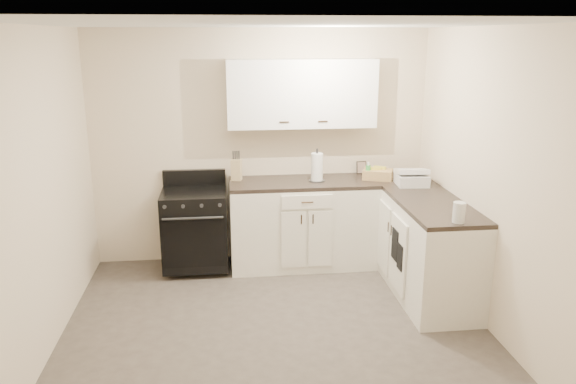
{
  "coord_description": "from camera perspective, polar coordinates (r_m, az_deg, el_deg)",
  "views": [
    {
      "loc": [
        -0.4,
        -4.18,
        2.42
      ],
      "look_at": [
        0.19,
        0.85,
        1.01
      ],
      "focal_mm": 35.0,
      "sensor_mm": 36.0,
      "label": 1
    }
  ],
  "objects": [
    {
      "name": "oven_mitt_near",
      "position": [
        5.26,
        11.34,
        -6.51
      ],
      "size": [
        0.02,
        0.14,
        0.24
      ],
      "primitive_type": "cube",
      "color": "black",
      "rests_on": "base_cabinets_right"
    },
    {
      "name": "wicker_basket",
      "position": [
        6.07,
        9.09,
        1.78
      ],
      "size": [
        0.36,
        0.3,
        0.1
      ],
      "primitive_type": "cube",
      "rotation": [
        0.0,
        0.0,
        -0.36
      ],
      "color": "tan",
      "rests_on": "countertop_right"
    },
    {
      "name": "oven_mitt_far",
      "position": [
        5.38,
        10.85,
        -5.27
      ],
      "size": [
        0.02,
        0.17,
        0.29
      ],
      "primitive_type": "cube",
      "color": "black",
      "rests_on": "base_cabinets_right"
    },
    {
      "name": "wall_back",
      "position": [
        6.11,
        -2.81,
        4.54
      ],
      "size": [
        3.6,
        0.0,
        3.6
      ],
      "primitive_type": "plane",
      "rotation": [
        1.57,
        0.0,
        0.0
      ],
      "color": "beige",
      "rests_on": "ground"
    },
    {
      "name": "stove",
      "position": [
        5.99,
        -9.42,
        -3.71
      ],
      "size": [
        0.67,
        0.57,
        0.81
      ],
      "primitive_type": "cube",
      "color": "black",
      "rests_on": "floor"
    },
    {
      "name": "countertop_right",
      "position": [
        5.58,
        13.49,
        -0.43
      ],
      "size": [
        0.6,
        1.9,
        0.04
      ],
      "primitive_type": "cube",
      "color": "black",
      "rests_on": "base_cabinets_right"
    },
    {
      "name": "paper_towel",
      "position": [
        5.89,
        2.96,
        2.53
      ],
      "size": [
        0.16,
        0.16,
        0.3
      ],
      "primitive_type": "cylinder",
      "rotation": [
        0.0,
        0.0,
        -0.37
      ],
      "color": "white",
      "rests_on": "countertop_back"
    },
    {
      "name": "knife_block",
      "position": [
        5.96,
        -5.26,
        2.27
      ],
      "size": [
        0.12,
        0.11,
        0.23
      ],
      "primitive_type": "cube",
      "rotation": [
        0.0,
        0.0,
        -0.25
      ],
      "color": "#D5B983",
      "rests_on": "countertop_back"
    },
    {
      "name": "picture_frame",
      "position": [
        6.29,
        7.46,
        2.5
      ],
      "size": [
        0.11,
        0.05,
        0.14
      ],
      "primitive_type": "cube",
      "rotation": [
        -0.14,
        0.0,
        0.13
      ],
      "color": "black",
      "rests_on": "countertop_back"
    },
    {
      "name": "upper_cabinets",
      "position": [
        5.92,
        1.39,
        9.97
      ],
      "size": [
        1.55,
        0.3,
        0.7
      ],
      "primitive_type": "cube",
      "color": "white",
      "rests_on": "wall_back"
    },
    {
      "name": "soap_bottle",
      "position": [
        6.02,
        8.13,
        1.99
      ],
      "size": [
        0.07,
        0.07,
        0.16
      ],
      "primitive_type": "cylinder",
      "rotation": [
        0.0,
        0.0,
        0.29
      ],
      "color": "green",
      "rests_on": "countertop_back"
    },
    {
      "name": "countertop_grill",
      "position": [
        5.89,
        12.46,
        1.24
      ],
      "size": [
        0.33,
        0.31,
        0.11
      ],
      "primitive_type": "cube",
      "rotation": [
        0.0,
        0.0,
        -0.07
      ],
      "color": "white",
      "rests_on": "countertop_right"
    },
    {
      "name": "base_cabinets_back",
      "position": [
        6.07,
        1.5,
        -3.35
      ],
      "size": [
        1.55,
        0.6,
        0.9
      ],
      "primitive_type": "cube",
      "color": "white",
      "rests_on": "floor"
    },
    {
      "name": "wall_right",
      "position": [
        4.86,
        20.43,
        0.68
      ],
      "size": [
        0.0,
        3.6,
        3.6
      ],
      "primitive_type": "plane",
      "rotation": [
        1.57,
        0.0,
        -1.57
      ],
      "color": "beige",
      "rests_on": "ground"
    },
    {
      "name": "floor",
      "position": [
        4.85,
        -1.1,
        -14.36
      ],
      "size": [
        3.6,
        3.6,
        0.0
      ],
      "primitive_type": "plane",
      "color": "#473F38",
      "rests_on": "ground"
    },
    {
      "name": "ceiling",
      "position": [
        4.2,
        -1.28,
        16.69
      ],
      "size": [
        3.6,
        3.6,
        0.0
      ],
      "primitive_type": "plane",
      "color": "white",
      "rests_on": "wall_back"
    },
    {
      "name": "glass_jar",
      "position": [
        4.8,
        16.99,
        -2.0
      ],
      "size": [
        0.14,
        0.14,
        0.17
      ],
      "primitive_type": "cylinder",
      "rotation": [
        0.0,
        0.0,
        -0.43
      ],
      "color": "silver",
      "rests_on": "countertop_right"
    },
    {
      "name": "wall_left",
      "position": [
        4.56,
        -24.32,
        -0.68
      ],
      "size": [
        0.0,
        3.6,
        3.6
      ],
      "primitive_type": "plane",
      "rotation": [
        1.57,
        0.0,
        1.57
      ],
      "color": "beige",
      "rests_on": "ground"
    },
    {
      "name": "base_cabinets_right",
      "position": [
        5.72,
        13.19,
        -4.96
      ],
      "size": [
        0.6,
        1.9,
        0.9
      ],
      "primitive_type": "cube",
      "color": "white",
      "rests_on": "floor"
    },
    {
      "name": "countertop_back",
      "position": [
        5.93,
        1.53,
        0.95
      ],
      "size": [
        1.55,
        0.6,
        0.04
      ],
      "primitive_type": "cube",
      "color": "black",
      "rests_on": "base_cabinets_back"
    },
    {
      "name": "wall_front",
      "position": [
        2.68,
        2.58,
        -10.29
      ],
      "size": [
        3.6,
        0.0,
        3.6
      ],
      "primitive_type": "plane",
      "rotation": [
        -1.57,
        0.0,
        0.0
      ],
      "color": "beige",
      "rests_on": "ground"
    }
  ]
}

